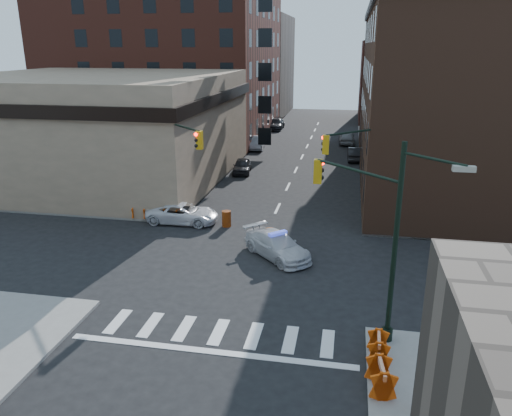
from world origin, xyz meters
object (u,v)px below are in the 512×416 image
at_px(parked_car_wfar, 257,143).
at_px(barricade_nw_a, 172,214).
at_px(parked_car_wnear, 242,166).
at_px(barrel_bank, 227,219).
at_px(pedestrian_b, 124,202).
at_px(parked_car_enear, 355,154).
at_px(pickup, 183,213).
at_px(barricade_se_a, 378,347).
at_px(police_car, 277,245).
at_px(pedestrian_a, 171,201).
at_px(barrel_road, 270,238).

height_order(parked_car_wfar, barricade_nw_a, parked_car_wfar).
bearing_deg(parked_car_wnear, barrel_bank, -88.55).
bearing_deg(pedestrian_b, barrel_bank, -0.55).
relative_size(parked_car_wnear, parked_car_enear, 0.93).
bearing_deg(pedestrian_b, pickup, -0.52).
distance_m(parked_car_wnear, barricade_nw_a, 14.39).
height_order(pickup, barricade_se_a, pickup).
bearing_deg(barricade_se_a, parked_car_wfar, 18.16).
bearing_deg(barricade_nw_a, barrel_bank, 4.18).
distance_m(parked_car_wnear, barricade_se_a, 29.79).
bearing_deg(pedestrian_b, barricade_se_a, -37.44).
xyz_separation_m(police_car, pickup, (-7.04, 4.44, -0.02)).
xyz_separation_m(pedestrian_a, barrel_bank, (4.45, -1.77, -0.45)).
height_order(pedestrian_a, barricade_se_a, pedestrian_a).
relative_size(pickup, barricade_se_a, 3.89).
bearing_deg(barrel_bank, parked_car_enear, 69.17).
distance_m(police_car, barricade_se_a, 10.34).
relative_size(parked_car_wfar, pedestrian_b, 2.21).
distance_m(parked_car_enear, barricade_se_a, 34.95).
bearing_deg(barrel_bank, barricade_nw_a, 179.25).
height_order(pickup, barricade_nw_a, pickup).
bearing_deg(parked_car_wnear, barrel_road, -79.24).
bearing_deg(barrel_bank, pedestrian_a, 158.36).
bearing_deg(pedestrian_a, parked_car_wfar, 96.77).
relative_size(parked_car_wfar, barrel_road, 4.05).
bearing_deg(parked_car_wnear, parked_car_enear, 28.67).
height_order(parked_car_wfar, pedestrian_a, pedestrian_a).
height_order(police_car, parked_car_wfar, parked_car_wfar).
height_order(parked_car_enear, pedestrian_b, pedestrian_b).
distance_m(pedestrian_b, barricade_se_a, 21.34).
relative_size(police_car, parked_car_enear, 1.13).
xyz_separation_m(police_car, parked_car_enear, (4.26, 25.97, 0.01)).
distance_m(parked_car_wnear, barrel_bank, 14.48).
distance_m(police_car, parked_car_wnear, 19.59).
bearing_deg(pedestrian_b, parked_car_wnear, 71.74).
height_order(parked_car_wnear, barrel_road, parked_car_wnear).
relative_size(parked_car_wnear, barricade_se_a, 3.15).
height_order(barrel_bank, barricade_se_a, barricade_se_a).
height_order(police_car, parked_car_enear, parked_car_enear).
height_order(police_car, barrel_road, police_car).
xyz_separation_m(pickup, barricade_se_a, (12.20, -13.41, -0.05)).
height_order(parked_car_enear, barrel_road, parked_car_enear).
bearing_deg(police_car, parked_car_enear, 36.11).
xyz_separation_m(barrel_road, barricade_nw_a, (-7.10, 2.87, 0.06)).
xyz_separation_m(police_car, barricade_se_a, (5.16, -8.97, -0.07)).
distance_m(barrel_bank, barricade_nw_a, 3.75).
xyz_separation_m(parked_car_wnear, barrel_road, (5.42, -17.15, -0.12)).
height_order(pedestrian_a, pedestrian_b, pedestrian_b).
bearing_deg(parked_car_wfar, pedestrian_b, -105.15).
distance_m(pedestrian_a, barrel_bank, 4.81).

